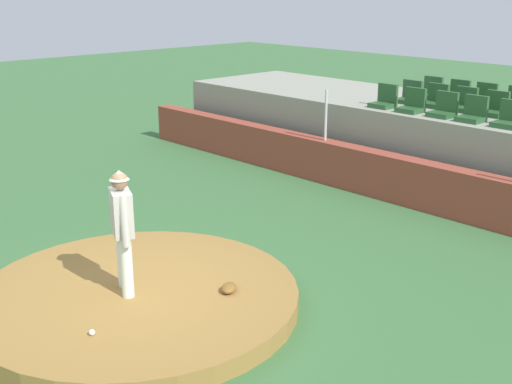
# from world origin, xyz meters

# --- Properties ---
(ground_plane) EXTENTS (60.00, 60.00, 0.00)m
(ground_plane) POSITION_xyz_m (0.00, 0.00, 0.00)
(ground_plane) COLOR #396838
(pitchers_mound) EXTENTS (4.40, 4.40, 0.25)m
(pitchers_mound) POSITION_xyz_m (0.00, 0.00, 0.13)
(pitchers_mound) COLOR olive
(pitchers_mound) RESTS_ON ground_plane
(pitcher) EXTENTS (0.68, 0.41, 1.69)m
(pitcher) POSITION_xyz_m (-0.06, -0.12, 1.24)
(pitcher) COLOR white
(pitcher) RESTS_ON pitchers_mound
(baseball) EXTENTS (0.07, 0.07, 0.07)m
(baseball) POSITION_xyz_m (0.66, -1.06, 0.29)
(baseball) COLOR white
(baseball) RESTS_ON pitchers_mound
(fielding_glove) EXTENTS (0.34, 0.36, 0.11)m
(fielding_glove) POSITION_xyz_m (0.91, 0.87, 0.31)
(fielding_glove) COLOR brown
(fielding_glove) RESTS_ON pitchers_mound
(brick_barrier) EXTENTS (16.31, 0.40, 0.93)m
(brick_barrier) POSITION_xyz_m (0.00, 6.38, 0.46)
(brick_barrier) COLOR brown
(brick_barrier) RESTS_ON ground_plane
(fence_post_left) EXTENTS (0.06, 0.06, 1.12)m
(fence_post_left) POSITION_xyz_m (-2.18, 6.38, 1.49)
(fence_post_left) COLOR silver
(fence_post_left) RESTS_ON brick_barrier
(bleacher_platform) EXTENTS (14.94, 3.28, 1.63)m
(bleacher_platform) POSITION_xyz_m (0.00, 8.55, 0.81)
(bleacher_platform) COLOR gray
(bleacher_platform) RESTS_ON ground_plane
(stadium_chair_0) EXTENTS (0.48, 0.44, 0.50)m
(stadium_chair_0) POSITION_xyz_m (-1.42, 7.45, 1.78)
(stadium_chair_0) COLOR #28552C
(stadium_chair_0) RESTS_ON bleacher_platform
(stadium_chair_1) EXTENTS (0.48, 0.44, 0.50)m
(stadium_chair_1) POSITION_xyz_m (-0.69, 7.41, 1.78)
(stadium_chair_1) COLOR #28552C
(stadium_chair_1) RESTS_ON bleacher_platform
(stadium_chair_2) EXTENTS (0.48, 0.44, 0.50)m
(stadium_chair_2) POSITION_xyz_m (0.03, 7.46, 1.78)
(stadium_chair_2) COLOR #28552C
(stadium_chair_2) RESTS_ON bleacher_platform
(stadium_chair_3) EXTENTS (0.48, 0.44, 0.50)m
(stadium_chair_3) POSITION_xyz_m (0.68, 7.45, 1.78)
(stadium_chair_3) COLOR #28552C
(stadium_chair_3) RESTS_ON bleacher_platform
(stadium_chair_4) EXTENTS (0.48, 0.44, 0.50)m
(stadium_chair_4) POSITION_xyz_m (1.41, 7.46, 1.78)
(stadium_chair_4) COLOR #28552C
(stadium_chair_4) RESTS_ON bleacher_platform
(stadium_chair_5) EXTENTS (0.48, 0.44, 0.50)m
(stadium_chair_5) POSITION_xyz_m (-1.38, 8.33, 1.78)
(stadium_chair_5) COLOR #28552C
(stadium_chair_5) RESTS_ON bleacher_platform
(stadium_chair_6) EXTENTS (0.48, 0.44, 0.50)m
(stadium_chair_6) POSITION_xyz_m (-0.69, 8.30, 1.78)
(stadium_chair_6) COLOR #28552C
(stadium_chair_6) RESTS_ON bleacher_platform
(stadium_chair_7) EXTENTS (0.48, 0.44, 0.50)m
(stadium_chair_7) POSITION_xyz_m (-0.01, 8.31, 1.78)
(stadium_chair_7) COLOR #28552C
(stadium_chair_7) RESTS_ON bleacher_platform
(stadium_chair_8) EXTENTS (0.48, 0.44, 0.50)m
(stadium_chair_8) POSITION_xyz_m (0.69, 8.29, 1.78)
(stadium_chair_8) COLOR #28552C
(stadium_chair_8) RESTS_ON bleacher_platform
(stadium_chair_10) EXTENTS (0.48, 0.44, 0.50)m
(stadium_chair_10) POSITION_xyz_m (-1.38, 9.21, 1.78)
(stadium_chair_10) COLOR #28552C
(stadium_chair_10) RESTS_ON bleacher_platform
(stadium_chair_11) EXTENTS (0.48, 0.44, 0.50)m
(stadium_chair_11) POSITION_xyz_m (-0.67, 9.19, 1.78)
(stadium_chair_11) COLOR #28552C
(stadium_chair_11) RESTS_ON bleacher_platform
(stadium_chair_12) EXTENTS (0.48, 0.44, 0.50)m
(stadium_chair_12) POSITION_xyz_m (-0.01, 9.18, 1.78)
(stadium_chair_12) COLOR #28552C
(stadium_chair_12) RESTS_ON bleacher_platform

